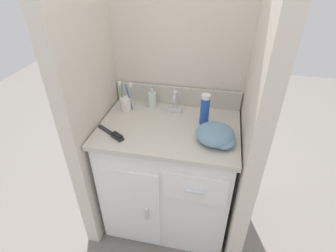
{
  "coord_description": "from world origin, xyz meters",
  "views": [
    {
      "loc": [
        0.25,
        -1.24,
        1.65
      ],
      "look_at": [
        0.0,
        -0.03,
        0.82
      ],
      "focal_mm": 28.0,
      "sensor_mm": 36.0,
      "label": 1
    }
  ],
  "objects_px": {
    "hairbrush": "(113,134)",
    "soap_dispenser": "(152,99)",
    "toothbrush_cup": "(126,103)",
    "hand_towel": "(217,135)",
    "shaving_cream_can": "(205,110)"
  },
  "relations": [
    {
      "from": "hairbrush",
      "to": "soap_dispenser",
      "type": "bearing_deg",
      "value": 101.99
    },
    {
      "from": "toothbrush_cup",
      "to": "hairbrush",
      "type": "distance_m",
      "value": 0.29
    },
    {
      "from": "hairbrush",
      "to": "hand_towel",
      "type": "height_order",
      "value": "hand_towel"
    },
    {
      "from": "soap_dispenser",
      "to": "hand_towel",
      "type": "distance_m",
      "value": 0.52
    },
    {
      "from": "toothbrush_cup",
      "to": "hairbrush",
      "type": "xyz_separation_m",
      "value": [
        0.03,
        -0.29,
        -0.04
      ]
    },
    {
      "from": "shaving_cream_can",
      "to": "hairbrush",
      "type": "relative_size",
      "value": 0.98
    },
    {
      "from": "hairbrush",
      "to": "hand_towel",
      "type": "bearing_deg",
      "value": 38.14
    },
    {
      "from": "toothbrush_cup",
      "to": "shaving_cream_can",
      "type": "xyz_separation_m",
      "value": [
        0.5,
        -0.06,
        0.04
      ]
    },
    {
      "from": "toothbrush_cup",
      "to": "soap_dispenser",
      "type": "height_order",
      "value": "toothbrush_cup"
    },
    {
      "from": "soap_dispenser",
      "to": "shaving_cream_can",
      "type": "bearing_deg",
      "value": -21.47
    },
    {
      "from": "toothbrush_cup",
      "to": "soap_dispenser",
      "type": "relative_size",
      "value": 1.45
    },
    {
      "from": "soap_dispenser",
      "to": "hairbrush",
      "type": "xyz_separation_m",
      "value": [
        -0.13,
        -0.36,
        -0.04
      ]
    },
    {
      "from": "toothbrush_cup",
      "to": "hairbrush",
      "type": "bearing_deg",
      "value": -84.8
    },
    {
      "from": "hairbrush",
      "to": "hand_towel",
      "type": "distance_m",
      "value": 0.56
    },
    {
      "from": "soap_dispenser",
      "to": "shaving_cream_can",
      "type": "height_order",
      "value": "shaving_cream_can"
    }
  ]
}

